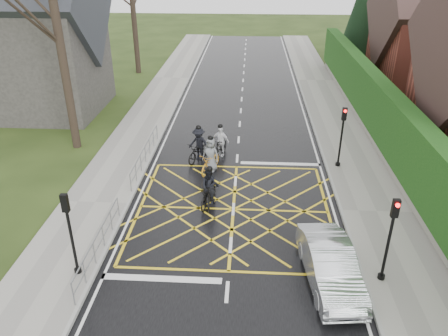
# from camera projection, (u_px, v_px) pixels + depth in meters

# --- Properties ---
(ground) EXTENTS (120.00, 120.00, 0.00)m
(ground) POSITION_uv_depth(u_px,v_px,m) (233.00, 209.00, 18.63)
(ground) COLOR black
(ground) RESTS_ON ground
(road) EXTENTS (9.00, 80.00, 0.01)m
(road) POSITION_uv_depth(u_px,v_px,m) (233.00, 209.00, 18.62)
(road) COLOR black
(road) RESTS_ON ground
(sidewalk_right) EXTENTS (3.00, 80.00, 0.15)m
(sidewalk_right) POSITION_uv_depth(u_px,v_px,m) (376.00, 212.00, 18.27)
(sidewalk_right) COLOR gray
(sidewalk_right) RESTS_ON ground
(sidewalk_left) EXTENTS (3.00, 80.00, 0.15)m
(sidewalk_left) POSITION_uv_depth(u_px,v_px,m) (95.00, 203.00, 18.91)
(sidewalk_left) COLOR gray
(sidewalk_left) RESTS_ON ground
(stone_wall) EXTENTS (0.50, 38.00, 0.70)m
(stone_wall) POSITION_uv_depth(u_px,v_px,m) (382.00, 148.00, 23.39)
(stone_wall) COLOR slate
(stone_wall) RESTS_ON ground
(hedge) EXTENTS (0.90, 38.00, 2.80)m
(hedge) POSITION_uv_depth(u_px,v_px,m) (388.00, 118.00, 22.59)
(hedge) COLOR #10370F
(hedge) RESTS_ON stone_wall
(house_far) EXTENTS (9.80, 8.80, 10.30)m
(house_far) POSITION_uv_depth(u_px,v_px,m) (446.00, 33.00, 31.86)
(house_far) COLOR brown
(house_far) RESTS_ON ground
(conifer) EXTENTS (4.60, 4.60, 10.00)m
(conifer) POSITION_uv_depth(u_px,v_px,m) (366.00, 9.00, 38.90)
(conifer) COLOR black
(conifer) RESTS_ON ground
(church) EXTENTS (8.80, 7.80, 11.00)m
(church) POSITION_uv_depth(u_px,v_px,m) (30.00, 36.00, 27.77)
(church) COLOR #2D2B28
(church) RESTS_ON ground
(railing_south) EXTENTS (0.05, 5.04, 1.03)m
(railing_south) POSITION_uv_depth(u_px,v_px,m) (98.00, 240.00, 15.41)
(railing_south) COLOR slate
(railing_south) RESTS_ON ground
(railing_north) EXTENTS (0.05, 6.04, 1.03)m
(railing_north) POSITION_uv_depth(u_px,v_px,m) (145.00, 151.00, 22.07)
(railing_north) COLOR slate
(railing_north) RESTS_ON ground
(traffic_light_ne) EXTENTS (0.24, 0.31, 3.21)m
(traffic_light_ne) POSITION_uv_depth(u_px,v_px,m) (341.00, 138.00, 21.33)
(traffic_light_ne) COLOR black
(traffic_light_ne) RESTS_ON ground
(traffic_light_se) EXTENTS (0.24, 0.31, 3.21)m
(traffic_light_se) POSITION_uv_depth(u_px,v_px,m) (389.00, 241.00, 13.86)
(traffic_light_se) COLOR black
(traffic_light_se) RESTS_ON ground
(traffic_light_sw) EXTENTS (0.24, 0.31, 3.21)m
(traffic_light_sw) POSITION_uv_depth(u_px,v_px,m) (71.00, 235.00, 14.15)
(traffic_light_sw) COLOR black
(traffic_light_sw) RESTS_ON ground
(cyclist_rear) EXTENTS (1.04, 1.92, 1.77)m
(cyclist_rear) POSITION_uv_depth(u_px,v_px,m) (209.00, 192.00, 18.77)
(cyclist_rear) COLOR black
(cyclist_rear) RESTS_ON ground
(cyclist_back) EXTENTS (0.81, 1.82, 1.82)m
(cyclist_back) POSITION_uv_depth(u_px,v_px,m) (210.00, 190.00, 18.70)
(cyclist_back) COLOR black
(cyclist_back) RESTS_ON ground
(cyclist_mid) EXTENTS (1.44, 2.09, 1.93)m
(cyclist_mid) POSITION_uv_depth(u_px,v_px,m) (199.00, 147.00, 22.64)
(cyclist_mid) COLOR black
(cyclist_mid) RESTS_ON ground
(cyclist_front) EXTENTS (1.05, 1.88, 1.81)m
(cyclist_front) POSITION_uv_depth(u_px,v_px,m) (220.00, 145.00, 23.05)
(cyclist_front) COLOR black
(cyclist_front) RESTS_ON ground
(cyclist_lead) EXTENTS (1.28, 2.05, 1.88)m
(cyclist_lead) POSITION_uv_depth(u_px,v_px,m) (211.00, 159.00, 21.52)
(cyclist_lead) COLOR #B37315
(cyclist_lead) RESTS_ON ground
(car) EXTENTS (1.90, 4.29, 1.37)m
(car) POSITION_uv_depth(u_px,v_px,m) (330.00, 265.00, 14.32)
(car) COLOR silver
(car) RESTS_ON ground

